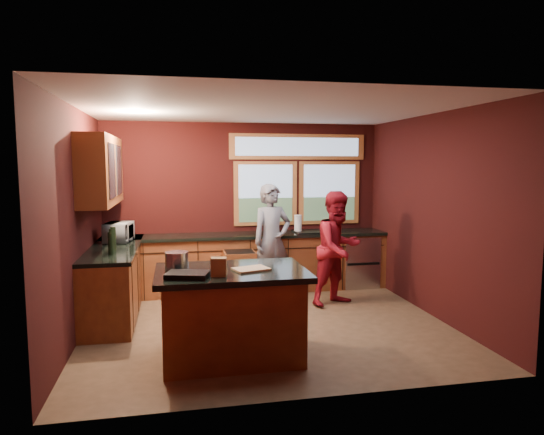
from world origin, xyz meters
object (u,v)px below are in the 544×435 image
object	(u,v)px
island	(232,314)
person_grey	(272,241)
person_red	(338,248)
stock_pot	(177,260)
cutting_board	(251,269)

from	to	relation	value
island	person_grey	bearing A→B (deg)	68.54
person_red	stock_pot	distance (m)	2.76
island	person_red	xyz separation A→B (m)	(1.74, 1.67, 0.35)
person_red	cutting_board	size ratio (longest dim) A/B	4.72
island	person_grey	distance (m)	2.42
person_grey	cutting_board	world-z (taller)	person_grey
island	stock_pot	bearing A→B (deg)	164.74
person_red	cutting_board	bearing A→B (deg)	-156.44
island	person_red	world-z (taller)	person_red
cutting_board	stock_pot	world-z (taller)	stock_pot
person_grey	stock_pot	distance (m)	2.52
person_grey	cutting_board	size ratio (longest dim) A/B	4.97
stock_pot	person_grey	bearing A→B (deg)	55.51
island	person_red	bearing A→B (deg)	43.78
person_grey	stock_pot	world-z (taller)	person_grey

